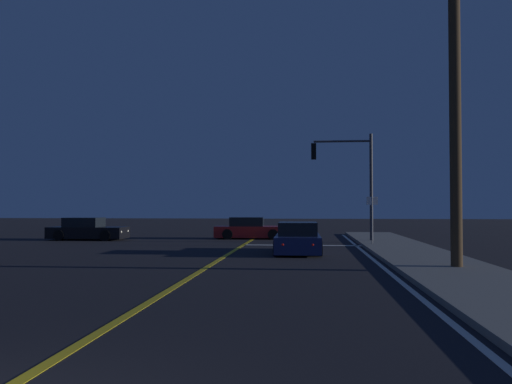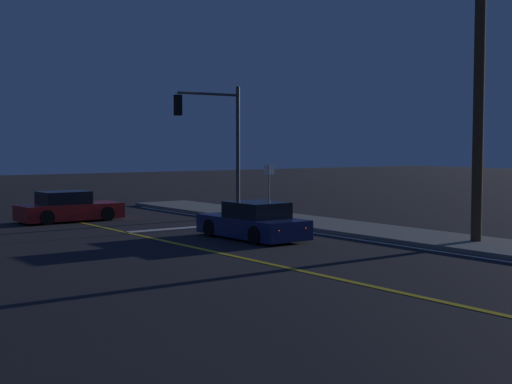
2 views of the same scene
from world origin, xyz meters
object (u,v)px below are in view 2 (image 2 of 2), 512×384
object	(u,v)px
car_lead_oncoming_red	(68,208)
street_sign_corner	(269,184)
traffic_signal_near_right	(217,131)
car_mid_block_navy	(253,223)
utility_pole_right	(479,89)

from	to	relation	value
car_lead_oncoming_red	street_sign_corner	size ratio (longest dim) A/B	1.78
traffic_signal_near_right	car_lead_oncoming_red	bearing A→B (deg)	-26.20
car_lead_oncoming_red	car_mid_block_navy	size ratio (longest dim) A/B	0.99
car_mid_block_navy	traffic_signal_near_right	xyz separation A→B (m)	(2.79, 6.69, 3.41)
street_sign_corner	utility_pole_right	bearing A→B (deg)	-81.77
traffic_signal_near_right	street_sign_corner	world-z (taller)	traffic_signal_near_right
car_lead_oncoming_red	street_sign_corner	bearing A→B (deg)	48.15
traffic_signal_near_right	car_mid_block_navy	bearing A→B (deg)	67.35
car_mid_block_navy	traffic_signal_near_right	distance (m)	8.01
car_lead_oncoming_red	street_sign_corner	distance (m)	8.93
car_mid_block_navy	utility_pole_right	xyz separation A→B (m)	(5.04, -5.79, 4.64)
traffic_signal_near_right	utility_pole_right	bearing A→B (deg)	100.23
utility_pole_right	street_sign_corner	xyz separation A→B (m)	(-1.40, 9.68, -3.52)
car_lead_oncoming_red	traffic_signal_near_right	xyz separation A→B (m)	(5.91, -2.91, 3.41)
car_lead_oncoming_red	street_sign_corner	world-z (taller)	street_sign_corner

